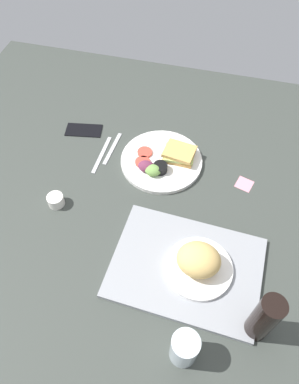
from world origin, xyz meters
TOP-DOWN VIEW (x-y plane):
  - ground_plane at (0.00, 0.00)cm, footprint 190.00×150.00cm
  - serving_tray at (-15.27, 25.46)cm, footprint 46.57×35.18cm
  - bread_plate_near at (-18.56, 25.37)cm, footprint 20.41×20.41cm
  - plate_with_salad at (1.18, -14.00)cm, footprint 30.44×30.44cm
  - drinking_glass at (-19.00, 49.69)cm, footprint 7.26×7.26cm
  - soda_bottle at (-37.09, 38.64)cm, footprint 6.40×6.40cm
  - espresso_cup at (32.53, 12.90)cm, footprint 5.60×5.60cm
  - fork at (21.82, -16.40)cm, footprint 2.50×17.06cm
  - knife at (24.82, -12.40)cm, footprint 1.81×19.03cm
  - cell_phone at (36.06, -23.03)cm, footprint 15.42×9.55cm
  - sticky_note at (-29.50, -11.63)cm, footprint 6.97×6.97cm

SIDE VIEW (x-z plane):
  - ground_plane at x=0.00cm, z-range -3.00..0.00cm
  - sticky_note at x=-29.50cm, z-range 0.00..0.12cm
  - fork at x=21.82cm, z-range 0.00..0.50cm
  - knife at x=24.82cm, z-range 0.00..0.50cm
  - cell_phone at x=36.06cm, z-range 0.00..0.80cm
  - serving_tray at x=-15.27cm, z-range 0.00..1.60cm
  - plate_with_salad at x=1.18cm, z-range -1.07..4.33cm
  - espresso_cup at x=32.53cm, z-range 0.00..4.00cm
  - bread_plate_near at x=-18.56cm, z-range 0.70..10.95cm
  - drinking_glass at x=-19.00cm, z-range 0.00..12.12cm
  - soda_bottle at x=-37.09cm, z-range 0.00..20.33cm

